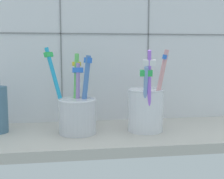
% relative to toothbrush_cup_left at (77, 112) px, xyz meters
% --- Properties ---
extents(counter_slab, '(0.64, 0.22, 0.02)m').
position_rel_toothbrush_cup_left_xyz_m(counter_slab, '(0.07, -0.00, -0.05)').
color(counter_slab, '#BCB7AD').
rests_on(counter_slab, ground).
extents(tile_wall_back, '(0.64, 0.02, 0.45)m').
position_rel_toothbrush_cup_left_xyz_m(tile_wall_back, '(0.07, 0.12, 0.16)').
color(tile_wall_back, white).
rests_on(tile_wall_back, ground).
extents(toothbrush_cup_left, '(0.11, 0.09, 0.18)m').
position_rel_toothbrush_cup_left_xyz_m(toothbrush_cup_left, '(0.00, 0.00, 0.00)').
color(toothbrush_cup_left, silver).
rests_on(toothbrush_cup_left, counter_slab).
extents(toothbrush_cup_right, '(0.08, 0.09, 0.18)m').
position_rel_toothbrush_cup_left_xyz_m(toothbrush_cup_right, '(0.15, -0.00, 0.01)').
color(toothbrush_cup_right, white).
rests_on(toothbrush_cup_right, counter_slab).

